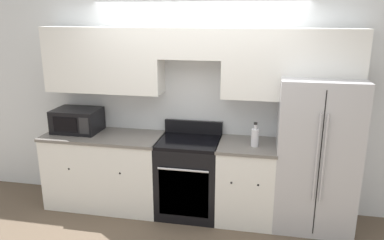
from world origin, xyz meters
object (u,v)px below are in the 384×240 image
(microwave, at_px, (77,120))
(bottle, at_px, (255,137))
(oven_range, at_px, (189,177))
(refrigerator, at_px, (315,154))

(microwave, distance_m, bottle, 2.21)
(oven_range, xyz_separation_m, refrigerator, (1.43, 0.04, 0.39))
(refrigerator, height_order, bottle, refrigerator)
(microwave, height_order, bottle, microwave)
(oven_range, bearing_deg, microwave, 177.15)
(refrigerator, relative_size, bottle, 6.25)
(oven_range, bearing_deg, bottle, -3.64)
(bottle, bearing_deg, oven_range, 176.36)
(refrigerator, distance_m, microwave, 2.89)
(oven_range, xyz_separation_m, microwave, (-1.44, 0.07, 0.61))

